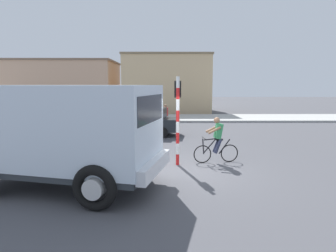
{
  "coord_description": "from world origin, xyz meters",
  "views": [
    {
      "loc": [
        -0.69,
        -9.44,
        2.91
      ],
      "look_at": [
        -0.6,
        2.5,
        1.2
      ],
      "focal_mm": 30.9,
      "sensor_mm": 36.0,
      "label": 1
    }
  ],
  "objects_px": {
    "cyclist": "(217,140)",
    "pedestrian_near_kerb": "(166,116)",
    "truck_foreground": "(63,129)",
    "traffic_light_pole": "(178,108)",
    "car_white_mid": "(67,125)",
    "car_red_near": "(145,121)"
  },
  "relations": [
    {
      "from": "car_white_mid",
      "to": "pedestrian_near_kerb",
      "type": "xyz_separation_m",
      "value": [
        5.24,
        3.98,
        0.03
      ]
    },
    {
      "from": "cyclist",
      "to": "pedestrian_near_kerb",
      "type": "bearing_deg",
      "value": 102.58
    },
    {
      "from": "truck_foreground",
      "to": "cyclist",
      "type": "distance_m",
      "value": 5.48
    },
    {
      "from": "car_red_near",
      "to": "car_white_mid",
      "type": "relative_size",
      "value": 1.03
    },
    {
      "from": "cyclist",
      "to": "traffic_light_pole",
      "type": "relative_size",
      "value": 0.54
    },
    {
      "from": "car_red_near",
      "to": "pedestrian_near_kerb",
      "type": "height_order",
      "value": "pedestrian_near_kerb"
    },
    {
      "from": "traffic_light_pole",
      "to": "pedestrian_near_kerb",
      "type": "height_order",
      "value": "traffic_light_pole"
    },
    {
      "from": "truck_foreground",
      "to": "traffic_light_pole",
      "type": "distance_m",
      "value": 4.08
    },
    {
      "from": "cyclist",
      "to": "car_white_mid",
      "type": "bearing_deg",
      "value": 147.19
    },
    {
      "from": "cyclist",
      "to": "pedestrian_near_kerb",
      "type": "xyz_separation_m",
      "value": [
        -1.92,
        8.59,
        -0.02
      ]
    },
    {
      "from": "truck_foreground",
      "to": "pedestrian_near_kerb",
      "type": "relative_size",
      "value": 3.61
    },
    {
      "from": "truck_foreground",
      "to": "car_red_near",
      "type": "xyz_separation_m",
      "value": [
        1.64,
        8.63,
        -0.85
      ]
    },
    {
      "from": "car_white_mid",
      "to": "traffic_light_pole",
      "type": "bearing_deg",
      "value": -40.35
    },
    {
      "from": "car_red_near",
      "to": "traffic_light_pole",
      "type": "bearing_deg",
      "value": -75.15
    },
    {
      "from": "truck_foreground",
      "to": "traffic_light_pole",
      "type": "xyz_separation_m",
      "value": [
        3.31,
        2.35,
        0.4
      ]
    },
    {
      "from": "traffic_light_pole",
      "to": "car_white_mid",
      "type": "bearing_deg",
      "value": 139.65
    },
    {
      "from": "cyclist",
      "to": "pedestrian_near_kerb",
      "type": "distance_m",
      "value": 8.8
    },
    {
      "from": "truck_foreground",
      "to": "pedestrian_near_kerb",
      "type": "xyz_separation_m",
      "value": [
        2.86,
        11.16,
        -0.82
      ]
    },
    {
      "from": "traffic_light_pole",
      "to": "pedestrian_near_kerb",
      "type": "xyz_separation_m",
      "value": [
        -0.45,
        8.81,
        -1.22
      ]
    },
    {
      "from": "traffic_light_pole",
      "to": "car_white_mid",
      "type": "xyz_separation_m",
      "value": [
        -5.68,
        4.83,
        -1.25
      ]
    },
    {
      "from": "traffic_light_pole",
      "to": "truck_foreground",
      "type": "bearing_deg",
      "value": -144.58
    },
    {
      "from": "truck_foreground",
      "to": "cyclist",
      "type": "xyz_separation_m",
      "value": [
        4.78,
        2.57,
        -0.8
      ]
    }
  ]
}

